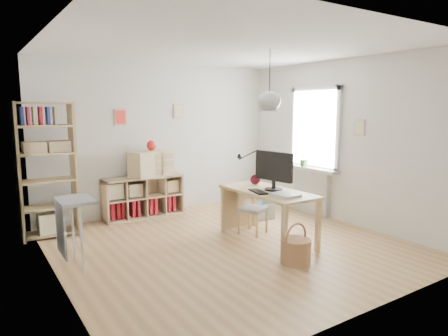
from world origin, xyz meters
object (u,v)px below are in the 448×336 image
cube_shelf (142,200)px  drawer_chest (151,163)px  desk (268,197)px  tall_bookshelf (46,165)px  storage_chest (256,208)px  monitor (274,169)px  chair (250,206)px

cube_shelf → drawer_chest: drawer_chest is taller
desk → tall_bookshelf: bearing=143.0°
desk → storage_chest: 1.31m
tall_bookshelf → monitor: tall_bookshelf is taller
desk → cube_shelf: (-1.02, 2.23, -0.36)m
chair → drawer_chest: size_ratio=0.95×
storage_chest → monitor: size_ratio=0.93×
chair → drawer_chest: 2.03m
tall_bookshelf → chair: 3.09m
tall_bookshelf → storage_chest: 3.44m
storage_chest → drawer_chest: bearing=141.7°
desk → tall_bookshelf: 3.27m
cube_shelf → storage_chest: bearing=-35.7°
chair → monitor: bearing=-106.1°
cube_shelf → monitor: monitor is taller
storage_chest → cube_shelf: bearing=143.9°
monitor → storage_chest: bearing=54.2°
cube_shelf → drawer_chest: size_ratio=1.80×
monitor → chair: bearing=86.9°
tall_bookshelf → drawer_chest: bearing=7.8°
monitor → desk: bearing=144.1°
storage_chest → drawer_chest: (-1.45, 1.13, 0.76)m
chair → drawer_chest: drawer_chest is taller
desk → chair: bearing=87.5°
drawer_chest → tall_bookshelf: bearing=169.2°
cube_shelf → storage_chest: 2.01m
desk → storage_chest: desk is taller
desk → drawer_chest: 2.36m
cube_shelf → monitor: size_ratio=2.22×
storage_chest → drawer_chest: 1.99m
desk → drawer_chest: drawer_chest is taller
cube_shelf → chair: chair is taller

